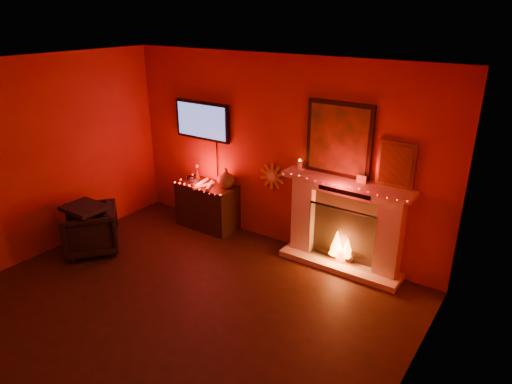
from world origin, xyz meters
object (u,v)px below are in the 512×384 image
(console_table, at_px, (208,203))
(sunburst_clock, at_px, (272,176))
(tv, at_px, (202,121))
(armchair, at_px, (91,230))
(fireplace, at_px, (345,216))

(console_table, bearing_deg, sunburst_clock, 11.81)
(console_table, bearing_deg, tv, 138.65)
(tv, distance_m, armchair, 2.28)
(console_table, distance_m, armchair, 1.78)
(sunburst_clock, relative_size, armchair, 0.55)
(tv, bearing_deg, fireplace, -1.50)
(fireplace, relative_size, armchair, 3.00)
(sunburst_clock, xyz_separation_m, armchair, (-1.90, -1.76, -0.67))
(fireplace, relative_size, tv, 1.76)
(fireplace, height_order, sunburst_clock, fireplace)
(sunburst_clock, bearing_deg, fireplace, -4.37)
(fireplace, bearing_deg, armchair, -151.57)
(fireplace, distance_m, tv, 2.61)
(console_table, height_order, armchair, console_table)
(fireplace, bearing_deg, sunburst_clock, 175.63)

